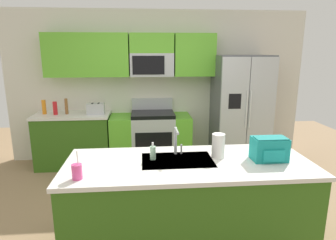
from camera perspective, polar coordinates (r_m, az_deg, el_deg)
ground_plane at (r=3.59m, az=0.17°, el=-18.86°), size 9.00×9.00×0.00m
kitchen_wall_unit at (r=5.13m, az=-3.57°, el=8.43°), size 5.20×0.43×2.60m
back_counter at (r=5.18m, az=-17.97°, el=-3.70°), size 1.23×0.63×0.90m
range_oven at (r=5.05m, az=-3.39°, el=-3.58°), size 1.36×0.61×1.10m
refrigerator at (r=5.13m, az=14.00°, el=1.88°), size 0.90×0.76×1.85m
island_counter at (r=2.97m, az=3.90°, el=-16.18°), size 2.32×0.92×0.90m
toaster at (r=4.92m, az=-14.00°, el=2.17°), size 0.28×0.16×0.18m
pepper_mill at (r=5.06m, az=-19.33°, el=2.55°), size 0.05×0.05×0.26m
bottle_orange at (r=5.20m, az=-23.17°, el=2.35°), size 0.07×0.07×0.23m
bottle_red at (r=5.08m, az=-21.29°, el=2.19°), size 0.07×0.07×0.21m
sink_faucet at (r=2.89m, az=1.67°, el=-3.72°), size 0.08×0.21×0.28m
drink_cup_pink at (r=2.50m, az=-17.44°, el=-9.63°), size 0.08×0.08×0.25m
soap_dispenser at (r=2.80m, az=-3.00°, el=-6.41°), size 0.06×0.06×0.17m
paper_towel_roll at (r=2.87m, az=9.83°, el=-5.03°), size 0.12×0.12×0.24m
backpack at (r=2.93m, az=19.30°, el=-5.31°), size 0.32×0.22×0.23m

